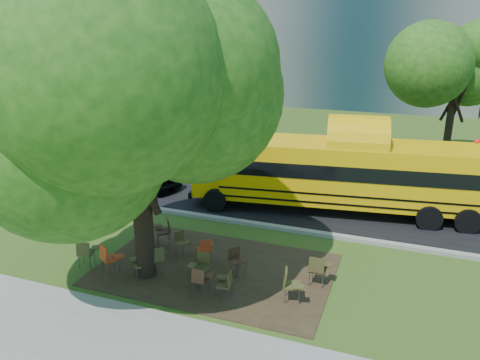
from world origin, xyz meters
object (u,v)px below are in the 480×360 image
at_px(chair_0, 86,251).
at_px(chair_2, 157,257).
at_px(chair_10, 181,240).
at_px(chair_11, 205,248).
at_px(chair_8, 144,237).
at_px(chair_3, 142,261).
at_px(chair_13, 318,268).
at_px(bg_car_silver, 52,142).
at_px(main_tree, 135,107).
at_px(chair_1, 108,256).
at_px(chair_4, 201,278).
at_px(bg_car_red, 145,150).
at_px(school_bus, 352,173).
at_px(chair_12, 236,258).
at_px(chair_7, 290,283).
at_px(black_car, 137,171).
at_px(chair_9, 164,228).
at_px(pedestrian_b, 43,125).
at_px(chair_6, 226,282).
at_px(chair_5, 202,264).
at_px(pedestrian_a, 99,118).

bearing_deg(chair_0, chair_2, -6.14).
distance_m(chair_10, chair_11, 0.97).
bearing_deg(chair_0, chair_8, 36.37).
bearing_deg(chair_3, chair_8, -16.47).
xyz_separation_m(chair_13, bg_car_silver, (-17.19, 9.01, 0.03)).
bearing_deg(main_tree, bg_car_silver, 140.38).
xyz_separation_m(chair_1, chair_4, (3.01, -0.04, -0.09)).
distance_m(chair_2, chair_3, 0.46).
bearing_deg(bg_car_red, chair_3, -155.84).
relative_size(school_bus, bg_car_red, 2.35).
height_order(chair_3, chair_12, chair_12).
bearing_deg(chair_7, black_car, -141.18).
distance_m(chair_9, chair_11, 1.93).
relative_size(chair_7, pedestrian_b, 0.61).
distance_m(chair_1, bg_car_silver, 15.39).
height_order(school_bus, bg_car_silver, school_bus).
height_order(black_car, bg_car_silver, black_car).
bearing_deg(bg_car_silver, chair_13, -123.89).
bearing_deg(chair_7, chair_10, -123.77).
relative_size(chair_11, bg_car_red, 0.16).
distance_m(school_bus, chair_6, 7.83).
bearing_deg(chair_6, chair_5, 49.94).
distance_m(chair_3, chair_7, 4.44).
bearing_deg(pedestrian_b, chair_2, 40.66).
bearing_deg(pedestrian_a, chair_10, -128.62).
xyz_separation_m(main_tree, chair_0, (-1.98, -0.20, -4.49)).
height_order(chair_4, chair_12, chair_12).
relative_size(chair_5, chair_11, 1.06).
xyz_separation_m(chair_1, chair_11, (2.39, 1.65, -0.09)).
bearing_deg(chair_1, chair_9, 106.18).
relative_size(chair_0, chair_9, 0.93).
xyz_separation_m(chair_11, bg_car_red, (-7.57, 8.98, 0.18)).
xyz_separation_m(chair_11, pedestrian_a, (-14.17, 14.04, 0.49)).
xyz_separation_m(chair_2, chair_7, (4.09, -0.08, 0.03)).
distance_m(chair_0, chair_10, 2.93).
bearing_deg(school_bus, chair_8, -142.88).
bearing_deg(chair_1, chair_2, 52.01).
distance_m(school_bus, chair_3, 8.85).
xyz_separation_m(chair_3, chair_5, (1.75, 0.40, 0.04)).
relative_size(chair_3, pedestrian_b, 0.51).
bearing_deg(chair_11, chair_7, -62.95).
xyz_separation_m(chair_7, chair_13, (0.55, 1.05, -0.00)).
relative_size(chair_0, chair_3, 1.10).
xyz_separation_m(chair_6, pedestrian_a, (-15.52, 15.68, 0.49)).
bearing_deg(chair_11, pedestrian_b, 103.74).
bearing_deg(chair_13, pedestrian_a, 142.26).
xyz_separation_m(chair_13, bg_car_red, (-11.13, 9.13, 0.10)).
relative_size(chair_4, chair_6, 1.01).
bearing_deg(school_bus, bg_car_red, 156.08).
xyz_separation_m(chair_3, chair_9, (-0.40, 2.09, 0.09)).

